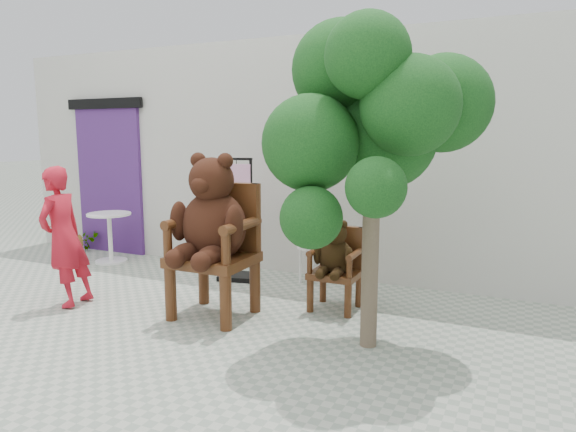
% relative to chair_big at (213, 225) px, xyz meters
% --- Properties ---
extents(ground_plane, '(60.00, 60.00, 0.00)m').
position_rel_chair_big_xyz_m(ground_plane, '(-0.01, -0.81, -0.91)').
color(ground_plane, '#9CA08F').
rests_on(ground_plane, ground).
extents(back_wall, '(9.00, 1.00, 3.00)m').
position_rel_chair_big_xyz_m(back_wall, '(-0.01, 2.29, 0.59)').
color(back_wall, beige).
rests_on(back_wall, ground).
extents(doorway, '(1.40, 0.11, 2.33)m').
position_rel_chair_big_xyz_m(doorway, '(-3.01, 1.77, 0.25)').
color(doorway, '#492267').
rests_on(doorway, ground).
extents(chair_big, '(0.78, 0.85, 1.62)m').
position_rel_chair_big_xyz_m(chair_big, '(0.00, 0.00, 0.00)').
color(chair_big, '#3F1F0D').
rests_on(chair_big, ground).
extents(chair_small, '(0.48, 0.50, 0.94)m').
position_rel_chair_big_xyz_m(chair_small, '(1.03, 0.69, -0.37)').
color(chair_small, '#3F1F0D').
rests_on(chair_small, ground).
extents(person, '(0.41, 0.57, 1.46)m').
position_rel_chair_big_xyz_m(person, '(-1.61, -0.37, -0.18)').
color(person, red).
rests_on(person, ground).
extents(cafe_table, '(0.60, 0.60, 0.70)m').
position_rel_chair_big_xyz_m(cafe_table, '(-2.54, 1.22, -0.47)').
color(cafe_table, white).
rests_on(cafe_table, ground).
extents(display_stand, '(0.51, 0.44, 1.51)m').
position_rel_chair_big_xyz_m(display_stand, '(-0.46, 1.23, -0.33)').
color(display_stand, black).
rests_on(display_stand, ground).
extents(stool_bucket, '(0.32, 0.32, 1.45)m').
position_rel_chair_big_xyz_m(stool_bucket, '(0.41, 1.47, -0.27)').
color(stool_bucket, white).
rests_on(stool_bucket, ground).
extents(tree, '(1.74, 1.58, 2.77)m').
position_rel_chair_big_xyz_m(tree, '(1.54, 0.03, 1.06)').
color(tree, brown).
rests_on(tree, ground).
extents(potted_plant, '(0.44, 0.42, 0.39)m').
position_rel_chair_big_xyz_m(potted_plant, '(-3.41, 1.54, -0.72)').
color(potted_plant, '#0E3312').
rests_on(potted_plant, ground).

